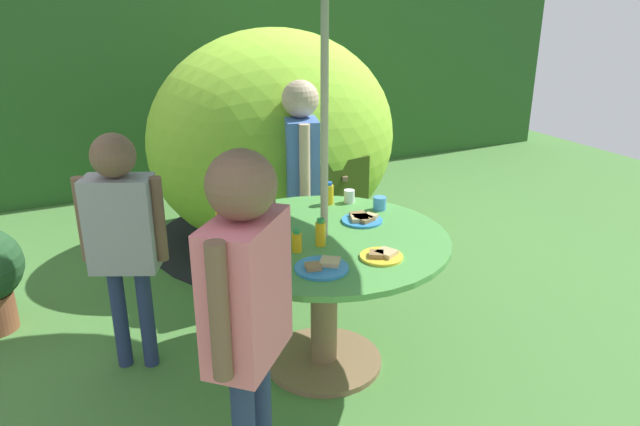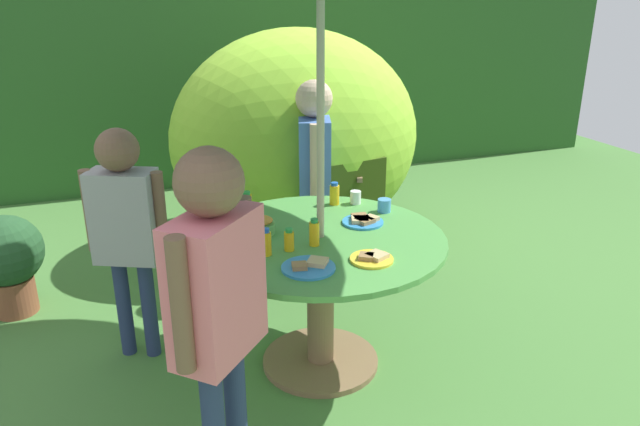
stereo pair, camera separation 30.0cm
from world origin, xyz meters
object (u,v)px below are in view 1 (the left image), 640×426
dome_tent (274,140)px  wooden_chair (306,181)px  garden_table (324,274)px  juice_bottle_near_right (297,241)px  juice_bottle_far_right (275,245)px  plate_far_left (235,253)px  juice_bottle_mid_right (329,194)px  plate_center_front (322,267)px  cup_near (380,203)px  juice_bottle_back_edge (222,222)px  child_in_blue_shirt (301,158)px  cup_far (349,196)px  snack_bowl (263,228)px  juice_bottle_mid_left (321,233)px  plate_center_back (382,256)px  plate_near_left (362,219)px  child_in_grey_shirt (122,224)px  child_in_pink_shirt (246,291)px  juice_bottle_front_edge (243,206)px

dome_tent → wooden_chair: bearing=-90.0°
garden_table → juice_bottle_near_right: (-0.19, -0.10, 0.25)m
juice_bottle_far_right → plate_far_left: bearing=149.1°
wooden_chair → dome_tent: (-0.07, 0.41, 0.21)m
juice_bottle_mid_right → juice_bottle_near_right: bearing=-129.1°
plate_center_front → cup_near: bearing=41.2°
wooden_chair → juice_bottle_back_edge: 1.38m
child_in_blue_shirt → juice_bottle_near_right: size_ratio=12.37×
child_in_blue_shirt → plate_center_front: bearing=-2.8°
cup_far → snack_bowl: bearing=-158.1°
juice_bottle_mid_left → juice_bottle_mid_right: bearing=59.7°
garden_table → plate_center_back: bearing=-69.8°
plate_near_left → juice_bottle_back_edge: (-0.69, 0.15, 0.05)m
child_in_grey_shirt → cup_near: child_in_grey_shirt is taller
child_in_blue_shirt → juice_bottle_far_right: 1.18m
child_in_blue_shirt → child_in_pink_shirt: size_ratio=0.97×
juice_bottle_near_right → juice_bottle_far_right: 0.11m
child_in_pink_shirt → plate_near_left: size_ratio=6.51×
plate_center_back → juice_bottle_back_edge: 0.80m
child_in_grey_shirt → juice_bottle_near_right: size_ratio=11.40×
child_in_blue_shirt → juice_bottle_front_edge: size_ratio=11.09×
plate_center_front → juice_bottle_far_right: size_ratio=1.81×
plate_far_left → juice_bottle_mid_left: (0.39, -0.06, 0.05)m
juice_bottle_mid_left → wooden_chair: bearing=68.2°
wooden_chair → plate_far_left: 1.60m
child_in_pink_shirt → cup_far: (0.95, 1.03, -0.12)m
garden_table → plate_near_left: size_ratio=5.77×
child_in_pink_shirt → juice_bottle_far_right: size_ratio=10.68×
snack_bowl → juice_bottle_front_edge: size_ratio=1.16×
juice_bottle_near_right → juice_bottle_front_edge: bearing=97.4°
juice_bottle_front_edge → juice_bottle_near_right: bearing=-82.6°
dome_tent → child_in_blue_shirt: dome_tent is taller
juice_bottle_near_right → cup_near: bearing=26.6°
child_in_grey_shirt → juice_bottle_near_right: bearing=-11.8°
plate_far_left → juice_bottle_mid_left: size_ratio=1.51×
cup_near → child_in_blue_shirt: bearing=102.6°
garden_table → child_in_pink_shirt: child_in_pink_shirt is taller
plate_near_left → plate_far_left: size_ratio=1.06×
dome_tent → juice_bottle_mid_right: 1.28m
juice_bottle_near_right → juice_bottle_far_right: bearing=-172.5°
juice_bottle_far_right → garden_table: bearing=21.7°
child_in_grey_shirt → juice_bottle_mid_left: size_ratio=9.32×
snack_bowl → plate_near_left: bearing=-4.9°
cup_far → juice_bottle_far_right: bearing=-142.1°
plate_far_left → cup_near: 0.92m
child_in_blue_shirt → plate_center_front: (-0.45, -1.22, -0.12)m
child_in_grey_shirt → garden_table: bearing=0.0°
child_in_grey_shirt → plate_far_left: 0.61m
child_in_blue_shirt → child_in_grey_shirt: bearing=-49.6°
child_in_blue_shirt → plate_far_left: size_ratio=6.72×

